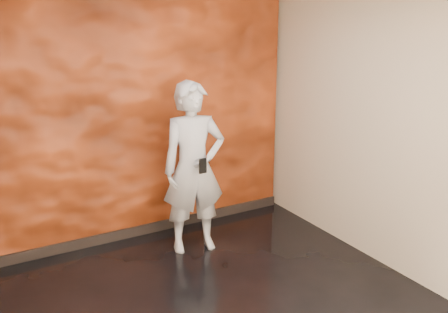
# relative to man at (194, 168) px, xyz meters

# --- Properties ---
(room) EXTENTS (4.02, 4.02, 2.81)m
(room) POSITION_rel_man_xyz_m (-0.43, -1.30, 0.45)
(room) COLOR black
(room) RESTS_ON ground
(feature_wall) EXTENTS (3.90, 0.06, 2.75)m
(feature_wall) POSITION_rel_man_xyz_m (-0.43, 0.66, 0.43)
(feature_wall) COLOR #CA4C1C
(feature_wall) RESTS_ON ground
(baseboard) EXTENTS (3.90, 0.04, 0.12)m
(baseboard) POSITION_rel_man_xyz_m (-0.43, 0.62, -0.89)
(baseboard) COLOR black
(baseboard) RESTS_ON ground
(man) EXTENTS (0.77, 0.58, 1.90)m
(man) POSITION_rel_man_xyz_m (0.00, 0.00, 0.00)
(man) COLOR #989BA7
(man) RESTS_ON ground
(phone) EXTENTS (0.09, 0.02, 0.16)m
(phone) POSITION_rel_man_xyz_m (-0.04, -0.28, 0.11)
(phone) COLOR black
(phone) RESTS_ON man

